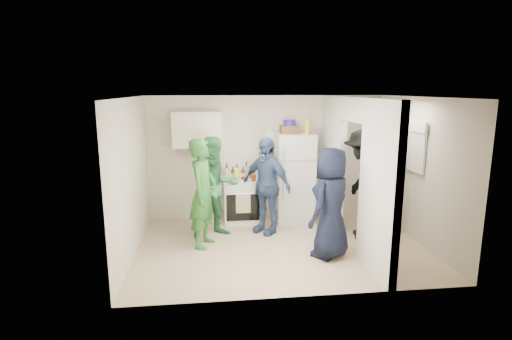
{
  "coord_description": "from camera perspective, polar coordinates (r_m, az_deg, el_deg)",
  "views": [
    {
      "loc": [
        -1.15,
        -6.31,
        2.63
      ],
      "look_at": [
        -0.37,
        0.4,
        1.25
      ],
      "focal_mm": 28.0,
      "sensor_mm": 36.0,
      "label": 1
    }
  ],
  "objects": [
    {
      "name": "wicker_basket",
      "position": [
        7.9,
        4.78,
        5.8
      ],
      "size": [
        0.35,
        0.25,
        0.15
      ],
      "primitive_type": "cube",
      "color": "brown",
      "rests_on": "fridge"
    },
    {
      "name": "wall_right",
      "position": [
        7.37,
        22.33,
        -0.12
      ],
      "size": [
        0.0,
        3.4,
        3.4
      ],
      "primitive_type": "plane",
      "rotation": [
        1.57,
        0.0,
        -1.57
      ],
      "color": "silver",
      "rests_on": "floor"
    },
    {
      "name": "red_cup",
      "position": [
        7.72,
        -0.32,
        -1.1
      ],
      "size": [
        0.09,
        0.09,
        0.12
      ],
      "primitive_type": "cylinder",
      "color": "#AA250B",
      "rests_on": "stove"
    },
    {
      "name": "bottle_e",
      "position": [
        8.05,
        -1.39,
        0.11
      ],
      "size": [
        0.07,
        0.07,
        0.31
      ],
      "primitive_type": "cylinder",
      "color": "silver",
      "rests_on": "stove"
    },
    {
      "name": "spice_shelf",
      "position": [
        8.15,
        1.6,
        2.5
      ],
      "size": [
        0.35,
        0.08,
        0.03
      ],
      "primitive_type": "cube",
      "color": "olive",
      "rests_on": "wall_back"
    },
    {
      "name": "yellow_cup_stack_top",
      "position": [
        7.82,
        7.31,
        6.06
      ],
      "size": [
        0.09,
        0.09,
        0.25
      ],
      "primitive_type": "cylinder",
      "color": "yellow",
      "rests_on": "fridge"
    },
    {
      "name": "wall_left",
      "position": [
        6.58,
        -17.39,
        -1.1
      ],
      "size": [
        0.0,
        3.4,
        3.4
      ],
      "primitive_type": "plane",
      "rotation": [
        1.57,
        0.0,
        1.57
      ],
      "color": "silver",
      "rests_on": "floor"
    },
    {
      "name": "blue_bowl",
      "position": [
        7.89,
        4.79,
        6.74
      ],
      "size": [
        0.24,
        0.24,
        0.11
      ],
      "primitive_type": "cylinder",
      "color": "#281596",
      "rests_on": "wicker_basket"
    },
    {
      "name": "bottle_h",
      "position": [
        7.73,
        -4.2,
        -0.34
      ],
      "size": [
        0.06,
        0.06,
        0.32
      ],
      "primitive_type": "cylinder",
      "color": "silver",
      "rests_on": "stove"
    },
    {
      "name": "bottle_a",
      "position": [
        7.96,
        -4.19,
        -0.07
      ],
      "size": [
        0.07,
        0.07,
        0.3
      ],
      "primitive_type": "cylinder",
      "color": "brown",
      "rests_on": "stove"
    },
    {
      "name": "ceiling",
      "position": [
        6.42,
        3.79,
        10.36
      ],
      "size": [
        4.8,
        4.8,
        0.0
      ],
      "primitive_type": "plane",
      "rotation": [
        3.14,
        0.0,
        0.0
      ],
      "color": "white",
      "rests_on": "wall_back"
    },
    {
      "name": "person_denim",
      "position": [
        7.3,
        1.43,
        -2.23
      ],
      "size": [
        1.04,
        1.06,
        1.79
      ],
      "primitive_type": "imported",
      "rotation": [
        0.0,
        0.0,
        -0.81
      ],
      "color": "#364E76",
      "rests_on": "floor"
    },
    {
      "name": "wall_back",
      "position": [
        8.21,
        1.55,
        1.86
      ],
      "size": [
        4.8,
        0.0,
        4.8
      ],
      "primitive_type": "plane",
      "rotation": [
        1.57,
        0.0,
        0.0
      ],
      "color": "silver",
      "rests_on": "floor"
    },
    {
      "name": "fridge",
      "position": [
        8.02,
        5.43,
        -1.07
      ],
      "size": [
        0.73,
        0.71,
        1.77
      ],
      "primitive_type": "cube",
      "color": "silver",
      "rests_on": "floor"
    },
    {
      "name": "person_green_left",
      "position": [
        6.72,
        -7.55,
        -3.29
      ],
      "size": [
        0.64,
        0.78,
        1.84
      ],
      "primitive_type": "imported",
      "rotation": [
        0.0,
        0.0,
        1.23
      ],
      "color": "#2F772F",
      "rests_on": "floor"
    },
    {
      "name": "wall_clock",
      "position": [
        8.14,
        1.94,
        4.97
      ],
      "size": [
        0.22,
        0.02,
        0.22
      ],
      "primitive_type": "cylinder",
      "rotation": [
        1.57,
        0.0,
        0.0
      ],
      "color": "white",
      "rests_on": "wall_back"
    },
    {
      "name": "person_green_center",
      "position": [
        7.15,
        -5.78,
        -2.47
      ],
      "size": [
        1.06,
        0.94,
        1.81
      ],
      "primitive_type": "imported",
      "rotation": [
        0.0,
        0.0,
        0.33
      ],
      "color": "#347745",
      "rests_on": "floor"
    },
    {
      "name": "nook_valance",
      "position": [
        7.42,
        21.62,
        5.86
      ],
      "size": [
        0.04,
        0.82,
        0.18
      ],
      "primitive_type": "cube",
      "color": "white",
      "rests_on": "wall_right"
    },
    {
      "name": "bottle_c",
      "position": [
        8.03,
        -2.74,
        -0.04
      ],
      "size": [
        0.07,
        0.07,
        0.28
      ],
      "primitive_type": "cylinder",
      "color": "#969BA2",
      "rests_on": "stove"
    },
    {
      "name": "nook_window",
      "position": [
        7.47,
        21.7,
        3.19
      ],
      "size": [
        0.03,
        0.7,
        0.8
      ],
      "primitive_type": "cube",
      "color": "black",
      "rests_on": "wall_right"
    },
    {
      "name": "stove",
      "position": [
        8.01,
        -2.04,
        -4.32
      ],
      "size": [
        0.74,
        0.62,
        0.88
      ],
      "primitive_type": "cube",
      "color": "white",
      "rests_on": "floor"
    },
    {
      "name": "person_navy",
      "position": [
        6.35,
        10.66,
        -4.67
      ],
      "size": [
        1.01,
        0.99,
        1.76
      ],
      "primitive_type": "imported",
      "rotation": [
        0.0,
        0.0,
        -2.41
      ],
      "color": "black",
      "rests_on": "floor"
    },
    {
      "name": "bottle_g",
      "position": [
        8.02,
        -0.37,
        0.01
      ],
      "size": [
        0.07,
        0.07,
        0.29
      ],
      "primitive_type": "cylinder",
      "color": "brown",
      "rests_on": "stove"
    },
    {
      "name": "wall_front",
      "position": [
        4.95,
        7.14,
        -4.74
      ],
      "size": [
        4.8,
        0.0,
        4.8
      ],
      "primitive_type": "plane",
      "rotation": [
        -1.57,
        0.0,
        0.0
      ],
      "color": "silver",
      "rests_on": "floor"
    },
    {
      "name": "partition_pier_back",
      "position": [
        7.9,
        10.82,
        1.27
      ],
      "size": [
        0.12,
        1.2,
        2.5
      ],
      "primitive_type": "cube",
      "color": "silver",
      "rests_on": "floor"
    },
    {
      "name": "yellow_cup_stack_stove",
      "position": [
        7.65,
        -2.83,
        -0.72
      ],
      "size": [
        0.09,
        0.09,
        0.25
      ],
      "primitive_type": "cylinder",
      "color": "yellow",
      "rests_on": "stove"
    },
    {
      "name": "nook_window_frame",
      "position": [
        7.47,
        21.59,
        3.19
      ],
      "size": [
        0.04,
        0.76,
        0.86
      ],
      "primitive_type": "cube",
      "color": "white",
      "rests_on": "wall_right"
    },
    {
      "name": "person_nook",
      "position": [
        7.31,
        14.97,
        -1.93
      ],
      "size": [
        0.95,
        1.38,
        1.95
      ],
      "primitive_type": "imported",
      "rotation": [
        0.0,
        0.0,
        -1.76
      ],
      "color": "black",
      "rests_on": "floor"
    },
    {
      "name": "upper_cabinet",
      "position": [
        7.88,
        -8.42,
        5.73
      ],
      "size": [
        0.95,
        0.34,
        0.7
      ],
      "primitive_type": "cube",
      "color": "silver",
      "rests_on": "wall_back"
    },
    {
      "name": "bottle_b",
      "position": [
        7.78,
        -3.35,
        -0.5
      ],
      "size": [
        0.07,
        0.07,
        0.26
      ],
      "primitive_type": "cylinder",
      "color": "#194B1A",
      "rests_on": "stove"
    },
    {
      "name": "bottle_d",
      "position": [
        7.82,
        -1.88,
        -0.47
      ],
      "size": [
        0.08,
        0.08,
        0.24
      ],
      "primitive_type": "cylinder",
      "color": "#5D3110",
      "rests_on": "stove"
    },
    {
      "name": "partition_header",
      "position": [
        6.75,
        13.96,
        8.4
      ],
      "size": [
        0.12,
        1.0,
        0.4
      ],
      "primitive_type": "cube",
      "color": "silver",
      "rests_on": "partition_pier_back"
    },
    {
      "name": "floor",
      "position": [
        6.94,
        3.51,
        -10.77
      ],
      "size": [
        4.8,
        4.8,
        0.0
      ],
      "primitive_type": "plane",
      "color": "tan",
      "rests_on": "ground"
    },
    {
      "name": "bottle_f",
      "position": [
        7.91,
        -0.67,
        -0.21
      ],
      "size": [
        0.06,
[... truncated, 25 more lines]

